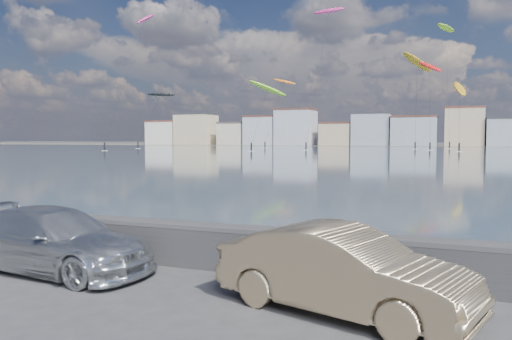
{
  "coord_description": "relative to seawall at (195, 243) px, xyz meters",
  "views": [
    {
      "loc": [
        5.36,
        -7.38,
        2.98
      ],
      "look_at": [
        1.0,
        4.0,
        2.2
      ],
      "focal_mm": 35.0,
      "sensor_mm": 36.0,
      "label": 1
    }
  ],
  "objects": [
    {
      "name": "kitesurfer_7",
      "position": [
        -43.13,
        141.61,
        19.86
      ],
      "size": [
        8.04,
        15.08,
        22.38
      ],
      "color": "orange",
      "rests_on": "ground"
    },
    {
      "name": "kitesurfer_12",
      "position": [
        7.91,
        117.75,
        13.88
      ],
      "size": [
        4.07,
        15.47,
        17.3
      ],
      "color": "#BF8C19",
      "rests_on": "ground"
    },
    {
      "name": "car_champagne",
      "position": [
        3.75,
        -1.77,
        0.15
      ],
      "size": [
        4.71,
        2.8,
        1.47
      ],
      "primitive_type": "imported",
      "rotation": [
        0.0,
        0.0,
        1.27
      ],
      "color": "tan",
      "rests_on": "ground"
    },
    {
      "name": "seawall",
      "position": [
        0.0,
        0.0,
        0.0
      ],
      "size": [
        400.0,
        0.36,
        1.08
      ],
      "color": "#28282B",
      "rests_on": "ground"
    },
    {
      "name": "kitesurfer_1",
      "position": [
        -66.45,
        99.11,
        31.93
      ],
      "size": [
        5.26,
        17.72,
        35.62
      ],
      "color": "#E5338C",
      "rests_on": "ground"
    },
    {
      "name": "ground",
      "position": [
        0.0,
        -2.7,
        -0.58
      ],
      "size": [
        700.0,
        700.0,
        0.0
      ],
      "primitive_type": "plane",
      "color": "#333335",
      "rests_on": "ground"
    },
    {
      "name": "kitesurfer_10",
      "position": [
        -3.32,
        144.94,
        24.45
      ],
      "size": [
        9.7,
        19.76,
        28.75
      ],
      "color": "#BF8C19",
      "rests_on": "ground"
    },
    {
      "name": "far_buildings",
      "position": [
        1.31,
        183.3,
        5.44
      ],
      "size": [
        240.79,
        13.26,
        14.6
      ],
      "color": "white",
      "rests_on": "ground"
    },
    {
      "name": "bay_water",
      "position": [
        0.0,
        88.8,
        -0.58
      ],
      "size": [
        500.0,
        177.0,
        0.0
      ],
      "primitive_type": "cube",
      "color": "#3D5967",
      "rests_on": "ground"
    },
    {
      "name": "kitesurfer_14",
      "position": [
        -34.65,
        102.23,
        14.0
      ],
      "size": [
        9.3,
        13.09,
        16.88
      ],
      "color": "#8CD826",
      "rests_on": "ground"
    },
    {
      "name": "far_shore_strip",
      "position": [
        0.0,
        197.3,
        -0.57
      ],
      "size": [
        500.0,
        60.0,
        0.0
      ],
      "primitive_type": "cube",
      "color": "#4C473D",
      "rests_on": "ground"
    },
    {
      "name": "kitesurfer_11",
      "position": [
        0.87,
        128.9,
        20.74
      ],
      "size": [
        7.79,
        15.15,
        23.89
      ],
      "color": "red",
      "rests_on": "ground"
    },
    {
      "name": "kitesurfer_15",
      "position": [
        -24.68,
        122.2,
        35.71
      ],
      "size": [
        10.58,
        18.4,
        37.99
      ],
      "color": "#E5338C",
      "rests_on": "ground"
    },
    {
      "name": "kitesurfer_13",
      "position": [
        4.38,
        147.9,
        33.96
      ],
      "size": [
        6.29,
        13.57,
        36.4
      ],
      "color": "#8CD826",
      "rests_on": "ground"
    },
    {
      "name": "car_silver",
      "position": [
        -2.8,
        -1.4,
        0.12
      ],
      "size": [
        5.01,
        2.38,
        1.41
      ],
      "primitive_type": "imported",
      "rotation": [
        0.0,
        0.0,
        1.49
      ],
      "color": "silver",
      "rests_on": "ground"
    },
    {
      "name": "kitesurfer_8",
      "position": [
        -78.58,
        125.91,
        15.74
      ],
      "size": [
        9.15,
        18.59,
        17.24
      ],
      "color": "black",
      "rests_on": "ground"
    }
  ]
}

